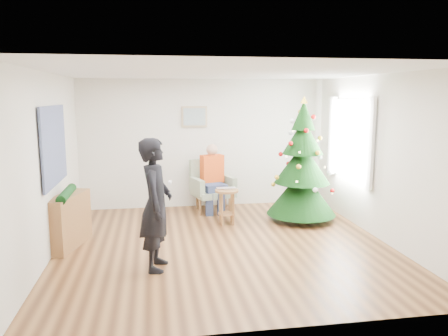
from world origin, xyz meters
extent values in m
plane|color=brown|center=(0.00, 0.00, 0.00)|extent=(5.00, 5.00, 0.00)
plane|color=white|center=(0.00, 0.00, 2.60)|extent=(5.00, 5.00, 0.00)
plane|color=silver|center=(0.00, 2.50, 1.30)|extent=(5.00, 0.00, 5.00)
plane|color=silver|center=(0.00, -2.50, 1.30)|extent=(5.00, 0.00, 5.00)
plane|color=silver|center=(-2.50, 0.00, 1.30)|extent=(0.00, 5.00, 5.00)
plane|color=silver|center=(2.50, 0.00, 1.30)|extent=(0.00, 5.00, 5.00)
cube|color=white|center=(2.47, 1.00, 1.50)|extent=(0.04, 1.30, 1.40)
cube|color=white|center=(2.44, 0.25, 1.50)|extent=(0.05, 0.25, 1.50)
cube|color=white|center=(2.44, 1.75, 1.50)|extent=(0.05, 0.25, 1.50)
cylinder|color=#3F2816|center=(1.62, 1.13, 0.14)|extent=(0.10, 0.10, 0.29)
cone|color=black|center=(1.62, 1.13, 0.53)|extent=(1.25, 1.25, 0.82)
cone|color=black|center=(1.62, 1.13, 1.06)|extent=(1.00, 1.00, 0.72)
cone|color=black|center=(1.62, 1.13, 1.54)|extent=(0.73, 0.73, 0.63)
cone|color=black|center=(1.62, 1.13, 1.93)|extent=(0.42, 0.42, 0.53)
cone|color=gold|center=(1.62, 1.13, 2.20)|extent=(0.13, 0.13, 0.13)
cylinder|color=brown|center=(0.23, 1.11, 0.61)|extent=(0.42, 0.42, 0.04)
cylinder|color=brown|center=(0.23, 1.11, 0.19)|extent=(0.31, 0.31, 0.02)
imported|color=silver|center=(0.23, 1.11, 0.64)|extent=(0.34, 0.22, 0.03)
cube|color=gray|center=(0.11, 2.00, 0.37)|extent=(0.88, 0.85, 0.12)
cube|color=gray|center=(0.02, 2.30, 0.71)|extent=(0.73, 0.32, 0.60)
cube|color=gray|center=(-0.22, 1.91, 0.53)|extent=(0.26, 0.58, 0.30)
cube|color=gray|center=(0.44, 2.09, 0.53)|extent=(0.26, 0.58, 0.30)
cube|color=navy|center=(0.11, 1.92, 0.50)|extent=(0.52, 0.53, 0.14)
cube|color=#CF4613|center=(0.11, 2.14, 0.83)|extent=(0.48, 0.34, 0.55)
sphere|color=tan|center=(0.11, 2.12, 1.21)|extent=(0.23, 0.23, 0.23)
imported|color=black|center=(-1.02, -0.75, 0.87)|extent=(0.51, 0.69, 1.74)
cube|color=white|center=(-0.83, -0.78, 1.16)|extent=(0.06, 0.13, 0.04)
cube|color=brown|center=(-2.33, 0.32, 0.40)|extent=(0.55, 1.04, 0.80)
cylinder|color=black|center=(-2.33, 0.32, 0.82)|extent=(0.14, 0.90, 0.14)
cube|color=black|center=(-2.46, 0.30, 1.55)|extent=(0.03, 1.50, 1.15)
cube|color=tan|center=(-0.20, 2.47, 1.85)|extent=(0.52, 0.03, 0.42)
cube|color=gray|center=(-0.20, 2.45, 1.85)|extent=(0.44, 0.02, 0.34)
camera|label=1|loc=(-1.04, -6.34, 2.26)|focal=35.00mm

